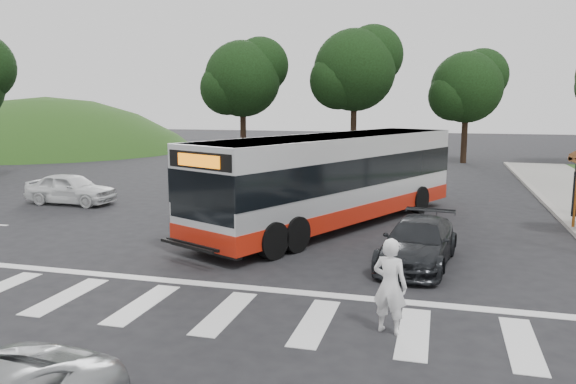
% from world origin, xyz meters
% --- Properties ---
extents(ground, '(140.00, 140.00, 0.00)m').
position_xyz_m(ground, '(0.00, 0.00, 0.00)').
color(ground, black).
rests_on(ground, ground).
extents(curb_east, '(0.30, 40.00, 0.15)m').
position_xyz_m(curb_east, '(9.00, 8.00, 0.07)').
color(curb_east, '#9E9991').
rests_on(curb_east, ground).
extents(hillside_nw, '(44.00, 44.00, 10.00)m').
position_xyz_m(hillside_nw, '(-32.00, 30.00, 0.00)').
color(hillside_nw, '#1C3A12').
rests_on(hillside_nw, ground).
extents(crosswalk_ladder, '(18.00, 2.60, 0.01)m').
position_xyz_m(crosswalk_ladder, '(0.00, -5.00, 0.01)').
color(crosswalk_ladder, silver).
rests_on(crosswalk_ladder, ground).
extents(tree_north_a, '(6.60, 6.15, 10.17)m').
position_xyz_m(tree_north_a, '(-1.92, 26.07, 6.92)').
color(tree_north_a, black).
rests_on(tree_north_a, ground).
extents(tree_north_b, '(5.72, 5.33, 8.43)m').
position_xyz_m(tree_north_b, '(6.07, 28.06, 5.66)').
color(tree_north_b, black).
rests_on(tree_north_b, ground).
extents(tree_north_c, '(6.16, 5.74, 9.30)m').
position_xyz_m(tree_north_c, '(-9.92, 24.06, 6.29)').
color(tree_north_c, black).
rests_on(tree_north_c, ground).
extents(transit_bus, '(7.99, 12.84, 3.32)m').
position_xyz_m(transit_bus, '(0.65, 4.29, 1.66)').
color(transit_bus, silver).
rests_on(transit_bus, ground).
extents(pedestrian, '(0.80, 0.64, 1.92)m').
position_xyz_m(pedestrian, '(3.51, -5.09, 0.96)').
color(pedestrian, white).
rests_on(pedestrian, ground).
extents(dark_sedan, '(2.36, 4.61, 1.28)m').
position_xyz_m(dark_sedan, '(3.86, -0.13, 0.64)').
color(dark_sedan, black).
rests_on(dark_sedan, ground).
extents(west_car_white, '(4.13, 1.77, 1.39)m').
position_xyz_m(west_car_white, '(-11.53, 5.50, 0.69)').
color(west_car_white, silver).
rests_on(west_car_white, ground).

